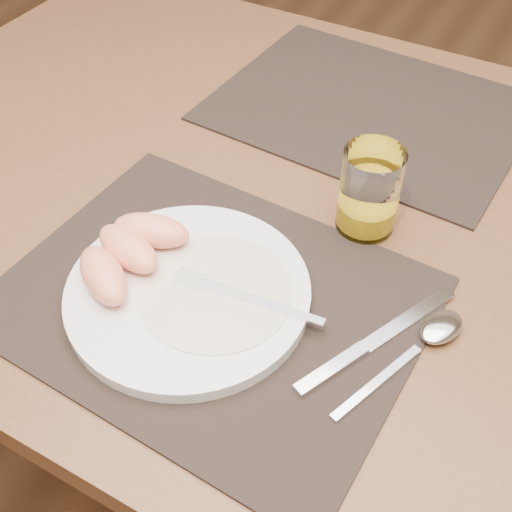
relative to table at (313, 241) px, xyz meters
The scene contains 11 objects.
ground 0.67m from the table, ahead, with size 5.00×5.00×0.00m, color #54321C.
table is the anchor object (origin of this frame).
placemat_near 0.24m from the table, 97.10° to the right, with size 0.45×0.35×0.00m, color black.
placemat_far 0.24m from the table, 94.27° to the left, with size 0.45×0.35×0.00m, color black.
plate 0.25m from the table, 102.41° to the right, with size 0.27×0.27×0.02m, color white.
plate_dressing 0.24m from the table, 95.33° to the right, with size 0.17×0.17×0.00m.
fork 0.24m from the table, 90.35° to the right, with size 0.18×0.03×0.00m.
knife 0.26m from the table, 53.57° to the right, with size 0.11×0.21×0.01m.
spoon 0.27m from the table, 36.99° to the right, with size 0.09×0.19×0.01m.
juice_glass 0.16m from the table, 18.25° to the right, with size 0.07×0.07×0.11m.
grapefruit_wedges 0.29m from the table, 119.37° to the right, with size 0.10×0.16×0.04m.
Camera 1 is at (0.24, -0.60, 1.30)m, focal length 45.00 mm.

